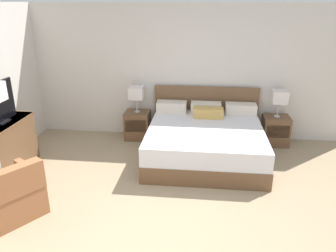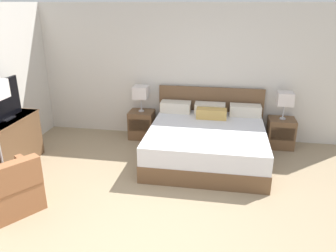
{
  "view_description": "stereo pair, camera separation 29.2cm",
  "coord_description": "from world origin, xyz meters",
  "px_view_note": "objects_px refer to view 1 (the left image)",
  "views": [
    {
      "loc": [
        0.5,
        -2.91,
        2.56
      ],
      "look_at": [
        -0.02,
        1.84,
        0.75
      ],
      "focal_mm": 35.0,
      "sensor_mm": 36.0,
      "label": 1
    },
    {
      "loc": [
        0.79,
        -2.87,
        2.56
      ],
      "look_at": [
        -0.02,
        1.84,
        0.75
      ],
      "focal_mm": 35.0,
      "sensor_mm": 36.0,
      "label": 2
    }
  ],
  "objects_px": {
    "nightstand_right": "(275,130)",
    "table_lamp_right": "(280,97)",
    "table_lamp_left": "(136,93)",
    "nightstand_left": "(138,125)",
    "armchair_by_window": "(10,196)",
    "dresser": "(4,148)",
    "bed": "(205,140)"
  },
  "relations": [
    {
      "from": "bed",
      "to": "nightstand_right",
      "type": "xyz_separation_m",
      "value": [
        1.34,
        0.72,
        -0.04
      ]
    },
    {
      "from": "bed",
      "to": "nightstand_left",
      "type": "height_order",
      "value": "bed"
    },
    {
      "from": "nightstand_right",
      "to": "table_lamp_left",
      "type": "distance_m",
      "value": 2.75
    },
    {
      "from": "bed",
      "to": "dresser",
      "type": "xyz_separation_m",
      "value": [
        -3.14,
        -0.91,
        0.11
      ]
    },
    {
      "from": "nightstand_right",
      "to": "table_lamp_right",
      "type": "xyz_separation_m",
      "value": [
        0.0,
        0.0,
        0.66
      ]
    },
    {
      "from": "nightstand_left",
      "to": "dresser",
      "type": "xyz_separation_m",
      "value": [
        -1.8,
        -1.63,
        0.15
      ]
    },
    {
      "from": "nightstand_right",
      "to": "table_lamp_right",
      "type": "distance_m",
      "value": 0.66
    },
    {
      "from": "nightstand_right",
      "to": "nightstand_left",
      "type": "bearing_deg",
      "value": 180.0
    },
    {
      "from": "dresser",
      "to": "armchair_by_window",
      "type": "distance_m",
      "value": 1.3
    },
    {
      "from": "bed",
      "to": "table_lamp_left",
      "type": "relative_size",
      "value": 3.99
    },
    {
      "from": "table_lamp_left",
      "to": "dresser",
      "type": "bearing_deg",
      "value": -137.96
    },
    {
      "from": "bed",
      "to": "table_lamp_right",
      "type": "xyz_separation_m",
      "value": [
        1.34,
        0.72,
        0.62
      ]
    },
    {
      "from": "nightstand_left",
      "to": "nightstand_right",
      "type": "distance_m",
      "value": 2.67
    },
    {
      "from": "bed",
      "to": "dresser",
      "type": "distance_m",
      "value": 3.27
    },
    {
      "from": "table_lamp_left",
      "to": "armchair_by_window",
      "type": "height_order",
      "value": "table_lamp_left"
    },
    {
      "from": "table_lamp_right",
      "to": "nightstand_left",
      "type": "bearing_deg",
      "value": -179.97
    },
    {
      "from": "table_lamp_right",
      "to": "armchair_by_window",
      "type": "distance_m",
      "value": 4.67
    },
    {
      "from": "nightstand_left",
      "to": "table_lamp_right",
      "type": "distance_m",
      "value": 2.75
    },
    {
      "from": "nightstand_right",
      "to": "table_lamp_left",
      "type": "xyz_separation_m",
      "value": [
        -2.67,
        0.0,
        0.66
      ]
    },
    {
      "from": "armchair_by_window",
      "to": "table_lamp_left",
      "type": "bearing_deg",
      "value": 68.1
    },
    {
      "from": "nightstand_right",
      "to": "armchair_by_window",
      "type": "relative_size",
      "value": 0.58
    },
    {
      "from": "bed",
      "to": "nightstand_left",
      "type": "relative_size",
      "value": 3.65
    },
    {
      "from": "bed",
      "to": "nightstand_right",
      "type": "height_order",
      "value": "bed"
    },
    {
      "from": "nightstand_right",
      "to": "table_lamp_right",
      "type": "relative_size",
      "value": 1.09
    },
    {
      "from": "dresser",
      "to": "table_lamp_left",
      "type": "bearing_deg",
      "value": 42.04
    },
    {
      "from": "bed",
      "to": "table_lamp_right",
      "type": "distance_m",
      "value": 1.64
    },
    {
      "from": "nightstand_right",
      "to": "armchair_by_window",
      "type": "distance_m",
      "value": 4.62
    },
    {
      "from": "table_lamp_left",
      "to": "armchair_by_window",
      "type": "distance_m",
      "value": 2.98
    },
    {
      "from": "table_lamp_left",
      "to": "dresser",
      "type": "height_order",
      "value": "table_lamp_left"
    },
    {
      "from": "bed",
      "to": "table_lamp_right",
      "type": "relative_size",
      "value": 3.99
    },
    {
      "from": "nightstand_left",
      "to": "nightstand_right",
      "type": "height_order",
      "value": "same"
    },
    {
      "from": "table_lamp_left",
      "to": "dresser",
      "type": "relative_size",
      "value": 0.39
    }
  ]
}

